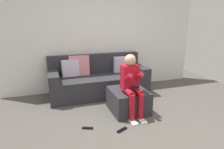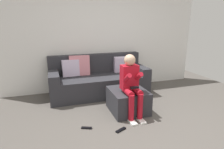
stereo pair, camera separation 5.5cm
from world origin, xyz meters
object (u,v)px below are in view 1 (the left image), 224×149
(remote_near_ottoman, at_px, (122,130))
(couch_sectional, at_px, (98,80))
(person_seated, at_px, (132,82))
(remote_by_storage_bin, at_px, (88,128))
(ottoman, at_px, (128,100))

(remote_near_ottoman, bearing_deg, couch_sectional, 61.87)
(person_seated, xyz_separation_m, remote_by_storage_bin, (-0.85, -0.21, -0.62))
(person_seated, bearing_deg, couch_sectional, 102.61)
(person_seated, bearing_deg, remote_by_storage_bin, -165.85)
(couch_sectional, xyz_separation_m, ottoman, (0.30, -1.09, -0.12))
(remote_by_storage_bin, bearing_deg, ottoman, 47.09)
(couch_sectional, bearing_deg, remote_near_ottoman, -92.27)
(couch_sectional, height_order, remote_near_ottoman, couch_sectional)
(person_seated, relative_size, remote_by_storage_bin, 6.49)
(person_seated, bearing_deg, ottoman, 84.18)
(couch_sectional, distance_m, person_seated, 1.33)
(couch_sectional, distance_m, remote_by_storage_bin, 1.61)
(ottoman, height_order, remote_near_ottoman, ottoman)
(remote_near_ottoman, xyz_separation_m, remote_by_storage_bin, (-0.50, 0.23, 0.00))
(couch_sectional, bearing_deg, ottoman, -74.59)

